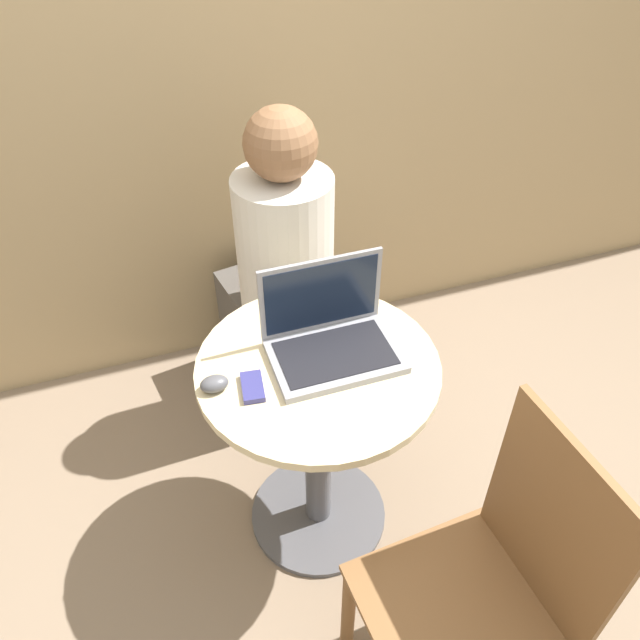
{
  "coord_description": "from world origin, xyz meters",
  "views": [
    {
      "loc": [
        -0.37,
        -1.07,
        1.84
      ],
      "look_at": [
        0.02,
        0.05,
        0.81
      ],
      "focal_mm": 35.0,
      "sensor_mm": 36.0,
      "label": 1
    }
  ],
  "objects_px": {
    "laptop": "(330,334)",
    "person_seated": "(280,290)",
    "cell_phone": "(252,387)",
    "chair_empty": "(487,593)"
  },
  "relations": [
    {
      "from": "cell_phone",
      "to": "chair_empty",
      "type": "relative_size",
      "value": 0.11
    },
    {
      "from": "chair_empty",
      "to": "person_seated",
      "type": "bearing_deg",
      "value": 96.3
    },
    {
      "from": "cell_phone",
      "to": "chair_empty",
      "type": "bearing_deg",
      "value": -55.76
    },
    {
      "from": "chair_empty",
      "to": "cell_phone",
      "type": "bearing_deg",
      "value": 124.24
    },
    {
      "from": "cell_phone",
      "to": "person_seated",
      "type": "height_order",
      "value": "person_seated"
    },
    {
      "from": "laptop",
      "to": "person_seated",
      "type": "relative_size",
      "value": 0.28
    },
    {
      "from": "chair_empty",
      "to": "laptop",
      "type": "bearing_deg",
      "value": 103.32
    },
    {
      "from": "cell_phone",
      "to": "chair_empty",
      "type": "xyz_separation_m",
      "value": [
        0.38,
        -0.55,
        -0.25
      ]
    },
    {
      "from": "laptop",
      "to": "cell_phone",
      "type": "relative_size",
      "value": 3.18
    },
    {
      "from": "laptop",
      "to": "cell_phone",
      "type": "bearing_deg",
      "value": -162.6
    }
  ]
}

